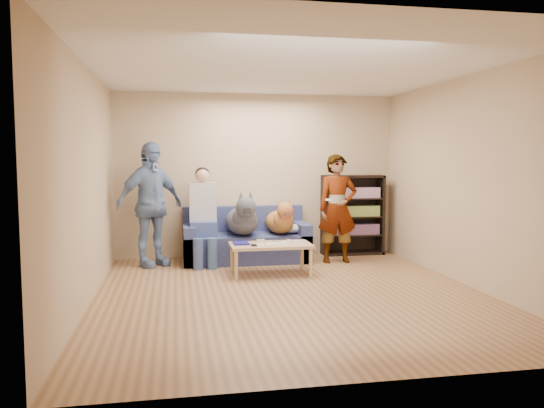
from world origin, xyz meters
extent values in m
plane|color=olive|center=(0.00, 0.00, 0.00)|extent=(5.00, 5.00, 0.00)
plane|color=white|center=(0.00, 0.00, 2.60)|extent=(5.00, 5.00, 0.00)
plane|color=tan|center=(0.00, 2.50, 1.30)|extent=(4.50, 0.00, 4.50)
plane|color=tan|center=(0.00, -2.50, 1.30)|extent=(4.50, 0.00, 4.50)
plane|color=tan|center=(-2.25, 0.00, 1.30)|extent=(0.00, 5.00, 5.00)
plane|color=tan|center=(2.25, 0.00, 1.30)|extent=(0.00, 5.00, 5.00)
ellipsoid|color=#A8A7AC|center=(0.45, 1.98, 0.50)|extent=(0.40, 0.34, 0.14)
imported|color=gray|center=(1.10, 1.71, 0.82)|extent=(0.61, 0.41, 1.64)
imported|color=#7C9AC7|center=(-1.67, 1.93, 0.91)|extent=(1.13, 0.98, 1.82)
cube|color=white|center=(0.90, 1.51, 0.97)|extent=(0.07, 0.12, 0.03)
cube|color=navy|center=(-0.44, 1.11, 0.43)|extent=(0.20, 0.26, 0.03)
cube|color=white|center=(0.01, 0.96, 0.43)|extent=(0.26, 0.20, 0.02)
cube|color=#BFB699|center=(0.04, 0.98, 0.44)|extent=(0.22, 0.17, 0.01)
cube|color=silver|center=(-0.16, 1.18, 0.45)|extent=(0.11, 0.06, 0.05)
cube|color=white|center=(0.24, 1.16, 0.43)|extent=(0.04, 0.13, 0.03)
cube|color=white|center=(0.32, 1.08, 0.43)|extent=(0.09, 0.06, 0.03)
cylinder|color=white|center=(0.16, 1.04, 0.43)|extent=(0.07, 0.07, 0.02)
cylinder|color=white|center=(0.16, 1.12, 0.43)|extent=(0.07, 0.07, 0.02)
cylinder|color=#DE581F|center=(-0.06, 0.90, 0.42)|extent=(0.13, 0.06, 0.01)
cylinder|color=black|center=(0.08, 1.24, 0.42)|extent=(0.13, 0.08, 0.01)
cube|color=black|center=(-0.29, 0.94, 0.43)|extent=(0.07, 0.12, 0.02)
cube|color=#515B93|center=(-0.25, 2.05, 0.21)|extent=(1.90, 0.85, 0.42)
cube|color=#515B93|center=(-0.25, 2.38, 0.62)|extent=(1.90, 0.18, 0.40)
cube|color=#515B93|center=(-1.11, 2.05, 0.29)|extent=(0.18, 0.85, 0.58)
cube|color=#515B93|center=(0.61, 2.05, 0.29)|extent=(0.18, 0.85, 0.58)
cube|color=#445695|center=(-0.90, 1.97, 0.53)|extent=(0.40, 0.38, 0.22)
cylinder|color=#445F97|center=(-1.00, 1.55, 0.21)|extent=(0.14, 0.14, 0.47)
cylinder|color=#3E5D88|center=(-0.80, 1.55, 0.21)|extent=(0.14, 0.14, 0.47)
cube|color=silver|center=(-0.90, 2.07, 0.92)|extent=(0.40, 0.24, 0.58)
sphere|color=tan|center=(-0.90, 2.07, 1.32)|extent=(0.21, 0.21, 0.21)
ellipsoid|color=black|center=(-0.90, 2.10, 1.35)|extent=(0.22, 0.22, 0.19)
ellipsoid|color=#464850|center=(-0.32, 1.99, 0.63)|extent=(0.47, 0.99, 0.41)
sphere|color=#4A4C54|center=(-0.32, 1.67, 0.72)|extent=(0.36, 0.36, 0.36)
sphere|color=#4E5258|center=(-0.32, 1.49, 0.89)|extent=(0.29, 0.29, 0.29)
cube|color=black|center=(-0.32, 1.37, 0.85)|extent=(0.09, 0.14, 0.08)
cone|color=#46484F|center=(-0.39, 1.52, 1.04)|extent=(0.09, 0.09, 0.14)
cone|color=#45474E|center=(-0.25, 1.52, 1.04)|extent=(0.09, 0.09, 0.14)
cylinder|color=#44474E|center=(-0.32, 2.42, 0.59)|extent=(0.06, 0.32, 0.19)
ellipsoid|color=#A66D32|center=(0.26, 2.02, 0.59)|extent=(0.40, 0.84, 0.35)
sphere|color=#C3703B|center=(0.26, 1.72, 0.68)|extent=(0.30, 0.30, 0.30)
sphere|color=#AC6C34|center=(0.26, 1.56, 0.82)|extent=(0.24, 0.24, 0.24)
cube|color=brown|center=(0.26, 1.44, 0.78)|extent=(0.08, 0.12, 0.07)
cone|color=#BB6E39|center=(0.20, 1.58, 0.94)|extent=(0.08, 0.08, 0.12)
cone|color=#A95B33|center=(0.33, 1.58, 0.94)|extent=(0.08, 0.08, 0.12)
cylinder|color=#B56737|center=(0.26, 2.41, 0.56)|extent=(0.05, 0.27, 0.16)
cube|color=#D9AB85|center=(-0.04, 1.06, 0.40)|extent=(1.10, 0.60, 0.04)
cylinder|color=tan|center=(-0.54, 0.81, 0.19)|extent=(0.05, 0.05, 0.38)
cylinder|color=#CCB57D|center=(0.46, 0.81, 0.19)|extent=(0.05, 0.05, 0.38)
cylinder|color=tan|center=(-0.54, 1.31, 0.19)|extent=(0.05, 0.05, 0.38)
cylinder|color=tan|center=(0.46, 1.31, 0.19)|extent=(0.05, 0.05, 0.38)
cube|color=black|center=(1.07, 2.32, 0.65)|extent=(0.04, 0.34, 1.30)
cube|color=black|center=(2.03, 2.32, 0.65)|extent=(0.04, 0.34, 1.30)
cube|color=black|center=(1.55, 2.32, 1.28)|extent=(1.00, 0.34, 0.04)
cube|color=black|center=(1.55, 2.32, 0.02)|extent=(1.00, 0.34, 0.04)
cube|color=black|center=(1.55, 2.48, 0.65)|extent=(1.00, 0.02, 1.30)
cube|color=black|center=(1.55, 2.32, 0.32)|extent=(0.94, 0.32, 0.03)
cube|color=black|center=(1.55, 2.32, 0.62)|extent=(0.94, 0.32, 0.02)
cube|color=black|center=(1.55, 2.32, 0.92)|extent=(0.94, 0.32, 0.02)
cube|color=#B23333|center=(1.55, 2.30, 0.42)|extent=(0.84, 0.24, 0.17)
cube|color=gold|center=(1.55, 2.30, 0.72)|extent=(0.84, 0.24, 0.17)
cube|color=#994C99|center=(1.55, 2.30, 1.02)|extent=(0.84, 0.24, 0.17)
camera|label=1|loc=(-1.31, -5.94, 1.58)|focal=35.00mm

